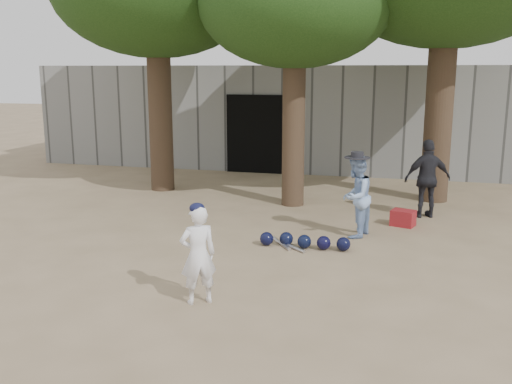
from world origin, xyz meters
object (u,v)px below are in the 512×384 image
(spectator_blue, at_px, (356,197))
(red_bag, at_px, (403,218))
(boy_player, at_px, (198,255))
(spectator_dark, at_px, (428,179))

(spectator_blue, height_order, red_bag, spectator_blue)
(red_bag, bearing_deg, spectator_blue, -131.55)
(spectator_blue, relative_size, red_bag, 3.43)
(boy_player, height_order, spectator_dark, spectator_dark)
(boy_player, relative_size, spectator_blue, 0.88)
(boy_player, distance_m, red_bag, 5.06)
(spectator_dark, bearing_deg, red_bag, 42.50)
(boy_player, xyz_separation_m, red_bag, (2.49, 4.38, -0.48))
(spectator_dark, bearing_deg, boy_player, 41.75)
(spectator_dark, bearing_deg, spectator_blue, 35.01)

